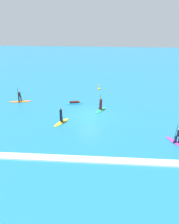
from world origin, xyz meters
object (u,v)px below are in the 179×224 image
surfer_on_yellow_board (61,119)px  surfer_on_green_board (101,107)px  surfer_on_blue_board (75,103)px  surfer_on_purple_board (178,140)px  marker_buoy (99,89)px  surfer_on_orange_board (20,99)px

surfer_on_yellow_board → surfer_on_green_board: 6.12m
surfer_on_green_board → surfer_on_blue_board: surfer_on_green_board is taller
surfer_on_purple_board → surfer_on_green_board: bearing=15.0°
surfer_on_blue_board → marker_buoy: bearing=53.0°
surfer_on_orange_board → marker_buoy: (11.45, 6.56, -0.24)m
surfer_on_yellow_board → surfer_on_purple_board: size_ratio=0.90×
surfer_on_blue_board → marker_buoy: marker_buoy is taller
surfer_on_blue_board → surfer_on_purple_board: size_ratio=0.92×
surfer_on_purple_board → marker_buoy: bearing=-3.7°
surfer_on_orange_board → surfer_on_green_board: (11.96, -2.33, 0.08)m
marker_buoy → surfer_on_green_board: bearing=-86.7°
surfer_on_orange_board → surfer_on_blue_board: surfer_on_orange_board is taller
surfer_on_green_board → surfer_on_orange_board: bearing=109.2°
surfer_on_yellow_board → marker_buoy: 13.55m
surfer_on_yellow_board → surfer_on_purple_board: 13.17m
surfer_on_orange_board → surfer_on_green_board: bearing=157.8°
surfer_on_purple_board → surfer_on_orange_board: bearing=32.3°
surfer_on_green_board → marker_buoy: size_ratio=2.46×
surfer_on_green_board → surfer_on_blue_board: bearing=90.8°
surfer_on_orange_board → surfer_on_yellow_board: bearing=128.0°
surfer_on_blue_board → surfer_on_purple_board: 15.48m
surfer_on_blue_board → surfer_on_purple_board: surfer_on_purple_board is taller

